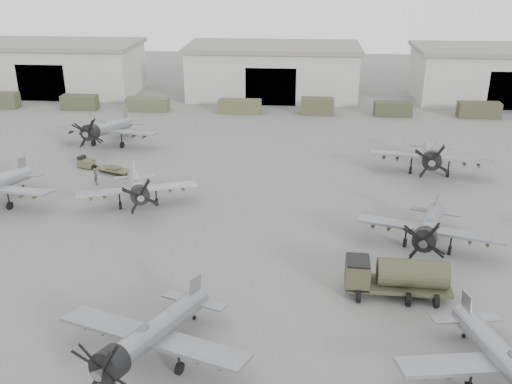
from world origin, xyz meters
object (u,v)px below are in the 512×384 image
(ground_crew, at_px, (96,176))
(fuel_tanker, at_px, (397,275))
(aircraft_far_1, at_px, (431,155))
(aircraft_mid_1, at_px, (137,187))
(aircraft_mid_2, at_px, (429,227))
(aircraft_near_1, at_px, (150,335))
(aircraft_far_0, at_px, (106,129))
(aircraft_near_2, at_px, (507,362))
(tug_trailer, at_px, (97,166))

(ground_crew, bearing_deg, fuel_tanker, -143.47)
(aircraft_far_1, bearing_deg, aircraft_mid_1, -148.08)
(aircraft_mid_2, bearing_deg, aircraft_near_1, -122.53)
(aircraft_far_0, xyz_separation_m, ground_crew, (2.96, -12.57, -1.47))
(aircraft_mid_2, distance_m, aircraft_far_1, 18.19)
(aircraft_mid_2, height_order, ground_crew, aircraft_mid_2)
(aircraft_far_1, bearing_deg, aircraft_mid_2, -90.25)
(aircraft_near_1, relative_size, aircraft_far_1, 0.90)
(aircraft_near_2, xyz_separation_m, aircraft_far_1, (2.76, 34.25, 0.26))
(aircraft_near_1, xyz_separation_m, aircraft_mid_2, (18.89, 15.80, -0.03))
(aircraft_far_1, relative_size, ground_crew, 7.30)
(aircraft_near_1, height_order, aircraft_mid_1, aircraft_near_1)
(ground_crew, bearing_deg, aircraft_far_1, -100.70)
(fuel_tanker, bearing_deg, aircraft_mid_1, 151.05)
(aircraft_far_1, relative_size, tug_trailer, 1.91)
(aircraft_near_2, distance_m, aircraft_far_1, 34.36)
(aircraft_near_1, xyz_separation_m, aircraft_far_0, (-16.07, 40.61, 0.19))
(aircraft_far_0, relative_size, aircraft_far_1, 1.00)
(aircraft_mid_1, height_order, tug_trailer, aircraft_mid_1)
(aircraft_mid_1, height_order, aircraft_far_0, aircraft_far_0)
(aircraft_near_2, bearing_deg, tug_trailer, 127.23)
(aircraft_mid_2, distance_m, ground_crew, 34.28)
(aircraft_mid_1, height_order, ground_crew, aircraft_mid_1)
(aircraft_mid_1, bearing_deg, aircraft_far_1, 0.57)
(aircraft_near_2, distance_m, aircraft_far_0, 54.64)
(aircraft_near_1, height_order, aircraft_near_2, aircraft_near_1)
(aircraft_near_1, xyz_separation_m, tug_trailer, (-14.51, 32.30, -1.66))
(aircraft_near_2, relative_size, aircraft_far_1, 0.89)
(aircraft_mid_1, distance_m, aircraft_mid_2, 26.75)
(aircraft_near_1, bearing_deg, aircraft_near_2, 17.19)
(aircraft_near_2, distance_m, fuel_tanker, 10.56)
(aircraft_mid_2, xyz_separation_m, aircraft_far_1, (3.64, 17.82, 0.23))
(aircraft_far_0, bearing_deg, aircraft_mid_2, -27.89)
(aircraft_near_1, bearing_deg, ground_crew, 134.06)
(aircraft_far_1, xyz_separation_m, tug_trailer, (-37.05, -1.32, -1.86))
(aircraft_near_1, distance_m, fuel_tanker, 17.77)
(aircraft_mid_1, bearing_deg, aircraft_near_1, -92.78)
(aircraft_near_2, xyz_separation_m, aircraft_far_0, (-35.84, 41.24, 0.25))
(aircraft_near_2, bearing_deg, ground_crew, 129.98)
(aircraft_near_1, xyz_separation_m, aircraft_mid_1, (-7.00, 22.51, -0.10))
(aircraft_near_1, xyz_separation_m, fuel_tanker, (15.35, 8.94, -0.55))
(fuel_tanker, bearing_deg, aircraft_mid_2, 65.01)
(aircraft_near_2, bearing_deg, aircraft_near_1, 169.25)
(tug_trailer, bearing_deg, aircraft_mid_1, -30.36)
(tug_trailer, height_order, ground_crew, ground_crew)
(tug_trailer, bearing_deg, aircraft_far_0, 122.71)
(aircraft_near_2, height_order, aircraft_mid_2, aircraft_mid_2)
(aircraft_far_1, distance_m, fuel_tanker, 25.71)
(aircraft_mid_1, xyz_separation_m, tug_trailer, (-7.51, 9.79, -1.55))
(aircraft_near_2, relative_size, aircraft_far_0, 0.90)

